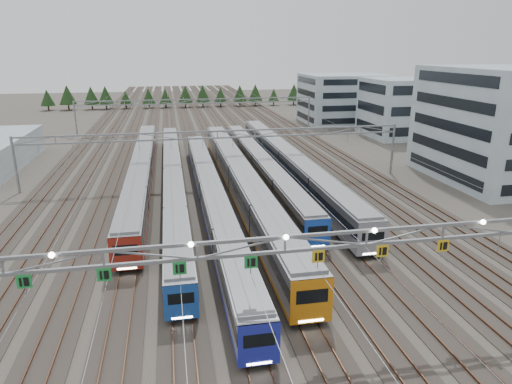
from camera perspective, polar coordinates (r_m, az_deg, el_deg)
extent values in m
plane|color=#47423A|center=(33.17, 3.39, -18.14)|extent=(400.00, 400.00, 0.00)
cube|color=#2D2823|center=(127.73, -7.72, 8.64)|extent=(54.00, 260.00, 0.08)
cube|color=brown|center=(128.87, -19.20, 7.96)|extent=(0.08, 260.00, 0.16)
cube|color=brown|center=(131.57, 3.55, 9.07)|extent=(0.08, 260.00, 0.16)
cube|color=brown|center=(127.68, -8.05, 8.67)|extent=(0.08, 260.00, 0.16)
cube|color=brown|center=(127.75, -7.40, 8.71)|extent=(0.08, 260.00, 0.16)
cube|color=black|center=(70.71, -13.98, 1.45)|extent=(2.39, 59.15, 0.36)
cube|color=#A0A2A8|center=(70.26, -14.09, 2.83)|extent=(2.81, 60.35, 3.16)
cube|color=black|center=(70.17, -14.11, 3.13)|extent=(2.87, 60.05, 0.95)
cube|color=maroon|center=(70.60, -14.01, 1.78)|extent=(2.86, 60.05, 0.35)
cube|color=slate|center=(69.87, -14.19, 4.16)|extent=(2.53, 59.15, 0.25)
cube|color=maroon|center=(41.79, -15.97, -7.44)|extent=(2.83, 0.12, 3.16)
cube|color=black|center=(41.61, -16.02, -6.98)|extent=(2.11, 0.10, 0.95)
cube|color=white|center=(42.32, -15.83, -9.17)|extent=(1.69, 0.06, 0.15)
cube|color=black|center=(65.83, -10.26, 0.50)|extent=(2.12, 66.38, 0.32)
cube|color=#A0A2A8|center=(65.40, -10.34, 1.80)|extent=(2.49, 67.73, 2.80)
cube|color=black|center=(65.31, -10.35, 2.08)|extent=(2.55, 67.39, 0.85)
cube|color=#1B4AA5|center=(65.72, -10.28, 0.81)|extent=(2.54, 67.39, 0.31)
cube|color=slate|center=(65.02, -10.41, 3.06)|extent=(2.24, 66.38, 0.22)
cube|color=#1B4AA5|center=(34.00, -9.33, -13.45)|extent=(2.51, 0.12, 2.80)
cube|color=black|center=(33.80, -9.36, -12.99)|extent=(1.87, 0.10, 0.85)
cube|color=white|center=(34.59, -9.22, -15.25)|extent=(1.49, 0.06, 0.13)
cube|color=black|center=(57.75, -5.64, -1.71)|extent=(2.23, 61.12, 0.34)
cube|color=#A0A2A8|center=(57.23, -5.69, -0.16)|extent=(2.63, 62.36, 2.96)
cube|color=black|center=(57.12, -5.70, 0.18)|extent=(2.69, 62.05, 0.89)
cube|color=#1D259F|center=(57.62, -5.65, -1.34)|extent=(2.68, 62.05, 0.33)
cube|color=slate|center=(56.78, -5.74, 1.35)|extent=(2.37, 61.12, 0.23)
cube|color=#1D259F|center=(29.31, 0.39, -18.57)|extent=(2.65, 0.12, 2.96)
cube|color=black|center=(29.08, 0.41, -18.04)|extent=(1.97, 0.10, 0.89)
cube|color=white|center=(30.04, 0.41, -20.63)|extent=(1.58, 0.06, 0.14)
cube|color=black|center=(62.92, -1.99, 0.02)|extent=(2.63, 63.57, 0.40)
cube|color=#A0A2A8|center=(62.37, -2.01, 1.71)|extent=(3.10, 64.86, 3.48)
cube|color=black|center=(62.26, -2.01, 2.08)|extent=(3.16, 64.54, 1.05)
cube|color=orange|center=(62.78, -2.00, 0.42)|extent=(3.15, 64.54, 0.39)
cube|color=slate|center=(61.89, -2.03, 3.36)|extent=(2.79, 63.57, 0.28)
cube|color=orange|center=(33.11, 6.98, -13.42)|extent=(3.12, 0.12, 3.48)
cube|color=black|center=(32.87, 7.02, -12.82)|extent=(2.32, 0.10, 1.05)
cube|color=white|center=(33.86, 6.91, -15.68)|extent=(1.86, 0.06, 0.17)
cube|color=black|center=(71.40, 0.56, 2.13)|extent=(2.26, 55.35, 0.34)
cube|color=#A0A2A8|center=(70.97, 0.56, 3.42)|extent=(2.66, 56.48, 3.00)
cube|color=black|center=(70.89, 0.56, 3.70)|extent=(2.72, 56.19, 0.90)
cube|color=blue|center=(71.29, 0.56, 2.44)|extent=(2.71, 56.19, 0.33)
cube|color=slate|center=(70.61, 0.57, 4.67)|extent=(2.40, 55.35, 0.24)
cube|color=blue|center=(45.03, 7.70, -5.19)|extent=(2.68, 0.12, 3.00)
cube|color=black|center=(44.86, 7.73, -4.78)|extent=(2.00, 0.10, 0.90)
cube|color=white|center=(45.49, 7.65, -6.74)|extent=(1.60, 0.06, 0.14)
cube|color=black|center=(72.74, 3.98, 2.39)|extent=(2.53, 61.36, 0.38)
cube|color=#A0A2A8|center=(72.28, 4.01, 3.81)|extent=(2.97, 62.61, 3.35)
cube|color=black|center=(72.19, 4.02, 4.12)|extent=(3.03, 62.30, 1.01)
cube|color=gray|center=(72.63, 3.99, 2.73)|extent=(3.02, 62.30, 0.37)
cube|color=slate|center=(71.89, 4.04, 5.19)|extent=(2.68, 61.36, 0.27)
cube|color=gray|center=(44.26, 14.37, -5.71)|extent=(2.99, 0.12, 3.35)
cube|color=black|center=(44.08, 14.42, -5.25)|extent=(2.23, 0.10, 1.01)
cube|color=white|center=(44.79, 14.26, -7.46)|extent=(1.78, 0.06, 0.16)
cube|color=gray|center=(29.33, 3.66, -5.64)|extent=(56.00, 0.22, 0.22)
cube|color=gray|center=(29.73, 3.63, -7.41)|extent=(56.00, 0.22, 0.22)
cube|color=#1B8B39|center=(30.35, -27.02, -9.94)|extent=(0.85, 0.06, 0.85)
cube|color=#1B8B39|center=(29.36, -18.46, -9.78)|extent=(0.85, 0.06, 0.85)
cube|color=#1B8B39|center=(29.03, -9.53, -9.38)|extent=(0.85, 0.06, 0.85)
cube|color=#1B8B39|center=(29.40, -0.64, -8.76)|extent=(0.85, 0.06, 0.85)
cube|color=gold|center=(30.44, 7.81, -7.97)|extent=(0.85, 0.06, 0.85)
cube|color=gold|center=(32.08, 15.52, -7.10)|extent=(0.85, 0.06, 0.85)
cube|color=gold|center=(34.24, 22.34, -6.23)|extent=(0.85, 0.06, 0.85)
cylinder|color=gray|center=(71.03, -27.88, 2.98)|extent=(0.36, 0.36, 8.00)
cylinder|color=gray|center=(76.28, 16.70, 5.16)|extent=(0.36, 0.36, 8.00)
cube|color=gray|center=(67.43, -4.87, 7.59)|extent=(56.00, 0.22, 0.22)
cube|color=gray|center=(67.61, -4.84, 6.75)|extent=(56.00, 0.22, 0.22)
cylinder|color=gray|center=(114.10, -21.66, 8.55)|extent=(0.36, 0.36, 8.00)
cylinder|color=gray|center=(117.44, 6.63, 9.87)|extent=(0.36, 0.36, 8.00)
cube|color=gray|center=(111.89, -7.41, 11.42)|extent=(56.00, 0.22, 0.22)
cube|color=gray|center=(112.00, -7.39, 10.92)|extent=(56.00, 0.22, 0.22)
cube|color=#90A3AC|center=(78.32, 28.45, 7.39)|extent=(18.00, 22.00, 16.81)
cube|color=#90A3AC|center=(110.48, 17.44, 10.02)|extent=(14.00, 16.00, 12.99)
cube|color=#90A3AC|center=(128.45, 11.03, 11.39)|extent=(22.00, 18.00, 12.82)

